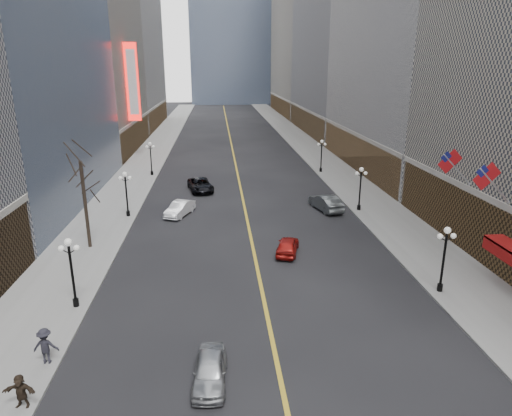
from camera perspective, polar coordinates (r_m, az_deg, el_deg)
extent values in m
cube|color=gray|center=(69.84, 9.13, 5.21)|extent=(6.00, 230.00, 0.15)
cube|color=gray|center=(68.72, -14.25, 4.70)|extent=(6.00, 230.00, 0.15)
cube|color=gold|center=(77.66, -2.80, 6.58)|extent=(0.25, 200.00, 0.02)
cube|color=brown|center=(68.68, 13.22, 6.92)|extent=(2.80, 35.00, 5.00)
cube|color=gray|center=(107.79, 13.83, 21.95)|extent=(26.00, 40.00, 48.00)
cube|color=brown|center=(105.09, 6.86, 10.74)|extent=(2.80, 39.00, 5.00)
cube|color=#ACA28E|center=(149.80, 8.46, 23.51)|extent=(26.00, 46.00, 62.00)
cube|color=brown|center=(147.26, 3.45, 12.70)|extent=(2.80, 45.00, 5.00)
cube|color=brown|center=(85.53, -15.58, 8.73)|extent=(2.80, 29.00, 5.00)
cube|color=brown|center=(118.88, -12.69, 11.20)|extent=(2.80, 37.00, 5.00)
cylinder|color=black|center=(33.17, 22.00, -9.18)|extent=(0.36, 0.36, 0.50)
cylinder|color=black|center=(32.46, 22.35, -6.41)|extent=(0.16, 0.16, 4.00)
sphere|color=white|center=(31.66, 22.82, -2.59)|extent=(0.44, 0.44, 0.44)
sphere|color=white|center=(31.58, 22.01, -3.31)|extent=(0.36, 0.36, 0.36)
sphere|color=white|center=(32.00, 23.45, -3.22)|extent=(0.36, 0.36, 0.36)
cylinder|color=black|center=(48.67, 12.73, 0.07)|extent=(0.36, 0.36, 0.50)
cylinder|color=black|center=(48.19, 12.87, 2.06)|extent=(0.16, 0.16, 4.00)
sphere|color=white|center=(47.66, 13.05, 4.72)|extent=(0.44, 0.44, 0.44)
sphere|color=white|center=(47.61, 12.50, 4.25)|extent=(0.36, 0.36, 0.36)
sphere|color=white|center=(47.88, 13.53, 4.26)|extent=(0.36, 0.36, 0.36)
cylinder|color=black|center=(65.47, 8.09, 4.74)|extent=(0.36, 0.36, 0.50)
cylinder|color=black|center=(65.11, 8.16, 6.24)|extent=(0.16, 0.16, 4.00)
sphere|color=white|center=(64.71, 8.24, 8.24)|extent=(0.44, 0.44, 0.44)
sphere|color=white|center=(64.68, 7.84, 7.90)|extent=(0.36, 0.36, 0.36)
sphere|color=white|center=(64.88, 8.62, 7.89)|extent=(0.36, 0.36, 0.36)
cylinder|color=black|center=(31.14, -21.58, -10.92)|extent=(0.36, 0.36, 0.50)
cylinder|color=black|center=(30.38, -21.95, -8.00)|extent=(0.16, 0.16, 4.00)
sphere|color=white|center=(29.52, -22.45, -3.95)|extent=(0.44, 0.44, 0.44)
sphere|color=white|center=(29.80, -23.19, -4.67)|extent=(0.36, 0.36, 0.36)
sphere|color=white|center=(29.53, -21.52, -4.67)|extent=(0.36, 0.36, 0.36)
cylinder|color=black|center=(47.31, -15.68, -0.66)|extent=(0.36, 0.36, 0.50)
cylinder|color=black|center=(46.82, -15.86, 1.38)|extent=(0.16, 0.16, 4.00)
sphere|color=white|center=(46.26, -16.09, 4.12)|extent=(0.44, 0.44, 0.44)
sphere|color=white|center=(46.44, -16.59, 3.61)|extent=(0.36, 0.36, 0.36)
sphere|color=white|center=(46.27, -15.50, 3.66)|extent=(0.36, 0.36, 0.36)
cylinder|color=black|center=(64.46, -12.88, 4.28)|extent=(0.36, 0.36, 0.50)
cylinder|color=black|center=(64.10, -12.99, 5.80)|extent=(0.16, 0.16, 4.00)
sphere|color=white|center=(63.70, -13.13, 7.83)|extent=(0.44, 0.44, 0.44)
sphere|color=white|center=(63.83, -13.50, 7.45)|extent=(0.36, 0.36, 0.36)
sphere|color=white|center=(63.70, -12.70, 7.49)|extent=(0.36, 0.36, 0.36)
cylinder|color=#B2B2B7|center=(34.67, 27.66, 2.50)|extent=(2.49, 0.12, 2.49)
cube|color=red|center=(34.18, 26.89, 3.55)|extent=(1.94, 0.04, 1.94)
cube|color=navy|center=(33.93, 26.46, 4.13)|extent=(0.88, 0.06, 0.88)
cylinder|color=#B2B2B7|center=(38.85, 23.83, 4.43)|extent=(2.49, 0.12, 2.49)
cube|color=red|center=(38.42, 23.09, 5.39)|extent=(1.94, 0.04, 1.94)
cube|color=navy|center=(38.19, 22.69, 5.91)|extent=(0.88, 0.06, 0.88)
cube|color=maroon|center=(34.36, 29.26, -4.18)|extent=(1.40, 4.00, 0.15)
cube|color=maroon|center=(34.14, 28.26, -4.88)|extent=(0.10, 4.00, 0.90)
cube|color=red|center=(77.41, -15.20, 14.93)|extent=(2.00, 0.50, 12.00)
cube|color=white|center=(77.40, -15.16, 14.93)|extent=(1.40, 0.55, 10.00)
cylinder|color=#2D231C|center=(39.30, -20.55, 0.34)|extent=(0.28, 0.28, 7.20)
imported|color=#A0A4A7|center=(23.11, -5.79, -19.53)|extent=(1.80, 4.02, 1.34)
imported|color=white|center=(46.67, -9.50, -0.07)|extent=(3.08, 4.61, 1.44)
imported|color=black|center=(55.46, -6.95, 2.88)|extent=(3.62, 5.88, 1.52)
imported|color=#9F1511|center=(36.88, 3.97, -4.71)|extent=(2.60, 4.26, 1.36)
imported|color=#4E5355|center=(48.24, 8.72, 0.68)|extent=(2.93, 5.32, 1.66)
imported|color=#22212A|center=(26.08, -24.83, -15.37)|extent=(1.24, 0.51, 1.91)
imported|color=black|center=(23.78, -27.36, -19.65)|extent=(1.52, 0.64, 1.59)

